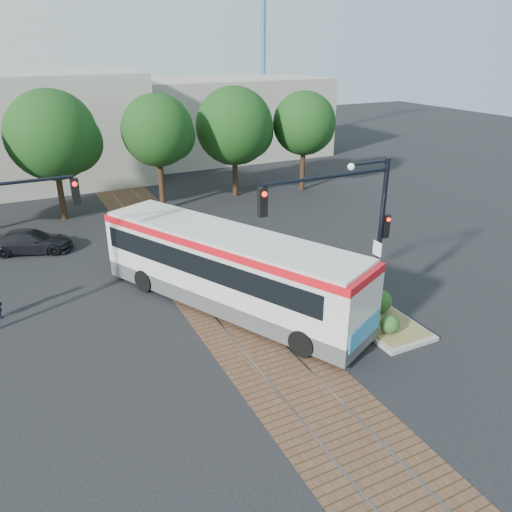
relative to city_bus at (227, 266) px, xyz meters
The scene contains 9 objects.
ground 2.87m from the city_bus, 92.62° to the right, with size 120.00×120.00×0.00m, color black.
trackbed 2.50m from the city_bus, 93.33° to the left, with size 3.60×40.00×0.02m.
tree_row 14.55m from the city_bus, 85.53° to the left, with size 26.40×5.60×7.67m.
warehouses 26.59m from the city_bus, 91.36° to the left, with size 40.00×13.00×8.00m.
crane 37.57m from the city_bus, 60.60° to the left, with size 8.00×0.50×18.00m.
city_bus is the anchor object (origin of this frame).
traffic_island 5.85m from the city_bus, 33.62° to the right, with size 2.20×5.20×1.13m.
signal_pole_main 5.39m from the city_bus, 39.02° to the right, with size 5.49×0.46×6.00m.
parked_car 11.97m from the city_bus, 124.72° to the left, with size 1.64×4.04×1.17m, color black.
Camera 1 is at (-6.93, -14.44, 9.96)m, focal length 35.00 mm.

